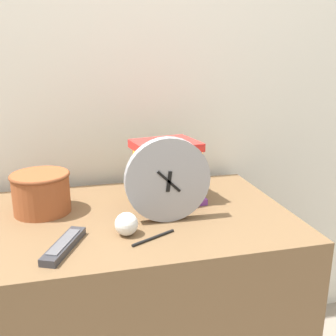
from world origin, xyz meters
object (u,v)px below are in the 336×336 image
(book_stack, at_px, (168,171))
(tv_remote, at_px, (64,245))
(crumpled_paper_ball, at_px, (126,224))
(basket, at_px, (41,191))
(desk_clock, at_px, (168,180))
(pen, at_px, (153,238))

(book_stack, distance_m, tv_remote, 0.46)
(crumpled_paper_ball, bearing_deg, tv_remote, -165.36)
(basket, bearing_deg, tv_remote, -76.21)
(tv_remote, distance_m, crumpled_paper_ball, 0.18)
(desk_clock, xyz_separation_m, pen, (-0.07, -0.11, -0.13))
(tv_remote, bearing_deg, basket, 103.79)
(desk_clock, relative_size, basket, 1.39)
(book_stack, height_order, pen, book_stack)
(crumpled_paper_ball, distance_m, pen, 0.09)
(book_stack, bearing_deg, tv_remote, -141.40)
(tv_remote, xyz_separation_m, pen, (0.24, -0.00, -0.01))
(book_stack, distance_m, crumpled_paper_ball, 0.31)
(tv_remote, relative_size, crumpled_paper_ball, 2.97)
(desk_clock, height_order, crumpled_paper_ball, desk_clock)
(desk_clock, relative_size, pen, 1.96)
(basket, distance_m, pen, 0.42)
(desk_clock, height_order, pen, desk_clock)
(basket, relative_size, crumpled_paper_ball, 2.83)
(desk_clock, bearing_deg, pen, -121.38)
(crumpled_paper_ball, bearing_deg, pen, -33.59)
(basket, height_order, crumpled_paper_ball, basket)
(pen, bearing_deg, desk_clock, 58.62)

